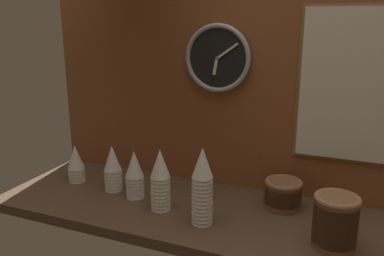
# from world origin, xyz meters

# --- Properties ---
(ground_plane) EXTENTS (1.60, 0.56, 0.04)m
(ground_plane) POSITION_xyz_m (0.00, 0.00, -0.02)
(ground_plane) COLOR #4C3826
(wall_tiled_back) EXTENTS (1.60, 0.03, 1.05)m
(wall_tiled_back) POSITION_xyz_m (0.00, 0.27, 0.53)
(wall_tiled_back) COLOR brown
(wall_tiled_back) RESTS_ON ground_plane
(cup_stack_center) EXTENTS (0.08, 0.08, 0.24)m
(cup_stack_center) POSITION_xyz_m (-0.13, -0.07, 0.12)
(cup_stack_center) COLOR white
(cup_stack_center) RESTS_ON ground_plane
(cup_stack_left) EXTENTS (0.08, 0.08, 0.20)m
(cup_stack_left) POSITION_xyz_m (-0.39, 0.01, 0.10)
(cup_stack_left) COLOR white
(cup_stack_left) RESTS_ON ground_plane
(cup_stack_center_left) EXTENTS (0.08, 0.08, 0.20)m
(cup_stack_center_left) POSITION_xyz_m (-0.27, -0.02, 0.10)
(cup_stack_center_left) COLOR white
(cup_stack_center_left) RESTS_ON ground_plane
(cup_stack_center_right) EXTENTS (0.08, 0.08, 0.28)m
(cup_stack_center_right) POSITION_xyz_m (0.06, -0.11, 0.14)
(cup_stack_center_right) COLOR white
(cup_stack_center_right) RESTS_ON ground_plane
(cup_stack_far_left) EXTENTS (0.08, 0.08, 0.17)m
(cup_stack_far_left) POSITION_xyz_m (-0.60, 0.03, 0.08)
(cup_stack_far_left) COLOR white
(cup_stack_far_left) RESTS_ON ground_plane
(bowl_stack_right) EXTENTS (0.14, 0.14, 0.11)m
(bowl_stack_right) POSITION_xyz_m (0.30, 0.12, 0.06)
(bowl_stack_right) COLOR brown
(bowl_stack_right) RESTS_ON ground_plane
(bowl_stack_far_right) EXTENTS (0.14, 0.14, 0.18)m
(bowl_stack_far_right) POSITION_xyz_m (0.50, -0.10, 0.09)
(bowl_stack_far_right) COLOR brown
(bowl_stack_far_right) RESTS_ON ground_plane
(wall_clock) EXTENTS (0.28, 0.03, 0.28)m
(wall_clock) POSITION_xyz_m (-0.01, 0.23, 0.55)
(wall_clock) COLOR black
(menu_board) EXTENTS (0.37, 0.01, 0.58)m
(menu_board) POSITION_xyz_m (0.49, 0.24, 0.47)
(menu_board) COLOR olive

